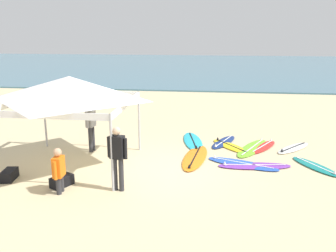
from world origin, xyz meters
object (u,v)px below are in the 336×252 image
at_px(surfboard_teal, 315,166).
at_px(surfboard_yellow, 231,146).
at_px(surfboard_cyan, 193,141).
at_px(canopy_tent, 70,88).
at_px(surfboard_purple, 254,166).
at_px(surfboard_red, 263,147).
at_px(person_black, 117,154).
at_px(surfboard_blue, 242,164).
at_px(surfboard_lime, 252,148).
at_px(gear_bag_by_pole, 62,181).
at_px(surfboard_orange, 195,157).
at_px(surfboard_navy, 224,142).
at_px(person_orange, 59,169).
at_px(gear_bag_near_tent, 9,175).
at_px(surfboard_white, 293,148).
at_px(person_grey, 91,123).

relative_size(surfboard_teal, surfboard_yellow, 0.97).
xyz_separation_m(surfboard_teal, surfboard_cyan, (-3.86, 2.12, -0.00)).
height_order(surfboard_teal, surfboard_cyan, same).
bearing_deg(canopy_tent, surfboard_purple, 5.53).
height_order(surfboard_red, person_black, person_black).
bearing_deg(surfboard_cyan, surfboard_blue, -52.57).
height_order(surfboard_lime, gear_bag_by_pole, gear_bag_by_pole).
relative_size(surfboard_cyan, person_black, 1.44).
xyz_separation_m(surfboard_yellow, gear_bag_by_pole, (-4.61, -3.98, 0.10)).
bearing_deg(surfboard_red, surfboard_lime, -154.88).
height_order(surfboard_orange, surfboard_navy, same).
relative_size(surfboard_blue, surfboard_purple, 1.02).
xyz_separation_m(person_orange, gear_bag_near_tent, (-1.76, 0.63, -0.52)).
bearing_deg(surfboard_teal, gear_bag_near_tent, -166.59).
relative_size(surfboard_cyan, surfboard_yellow, 1.30).
relative_size(surfboard_orange, gear_bag_by_pole, 4.43).
distance_m(surfboard_navy, gear_bag_by_pole, 6.24).
distance_m(surfboard_white, surfboard_orange, 3.66).
bearing_deg(person_black, surfboard_orange, 55.89).
bearing_deg(person_black, surfboard_blue, 34.72).
xyz_separation_m(surfboard_orange, person_grey, (-3.56, 0.28, 0.95)).
height_order(surfboard_white, surfboard_yellow, same).
bearing_deg(surfboard_orange, surfboard_cyan, 95.88).
height_order(surfboard_cyan, gear_bag_by_pole, gear_bag_by_pole).
height_order(surfboard_white, surfboard_navy, same).
relative_size(person_grey, person_orange, 1.43).
relative_size(canopy_tent, surfboard_navy, 1.84).
xyz_separation_m(surfboard_teal, surfboard_yellow, (-2.47, 1.67, -0.00)).
height_order(surfboard_white, gear_bag_by_pole, gear_bag_by_pole).
xyz_separation_m(canopy_tent, surfboard_red, (5.98, 2.48, -2.35)).
height_order(surfboard_red, person_grey, person_grey).
xyz_separation_m(surfboard_lime, person_orange, (-5.23, -4.29, 0.62)).
bearing_deg(surfboard_lime, surfboard_purple, -93.39).
distance_m(surfboard_lime, person_grey, 5.67).
distance_m(person_black, person_orange, 1.52).
xyz_separation_m(surfboard_blue, surfboard_purple, (0.35, -0.13, 0.00)).
relative_size(canopy_tent, gear_bag_by_pole, 5.86).
distance_m(surfboard_navy, person_grey, 4.86).
xyz_separation_m(surfboard_red, surfboard_purple, (-0.47, -1.95, -0.00)).
bearing_deg(gear_bag_near_tent, surfboard_yellow, 30.99).
bearing_deg(canopy_tent, surfboard_blue, 7.35).
xyz_separation_m(person_black, gear_bag_by_pole, (-1.57, 0.06, -0.85)).
xyz_separation_m(surfboard_orange, surfboard_navy, (0.95, 1.82, 0.00)).
relative_size(surfboard_orange, person_grey, 1.55).
bearing_deg(surfboard_red, person_orange, -141.43).
relative_size(surfboard_white, person_orange, 1.42).
height_order(surfboard_teal, person_grey, person_grey).
bearing_deg(surfboard_red, surfboard_navy, 163.05).
bearing_deg(surfboard_orange, gear_bag_by_pole, -142.10).
bearing_deg(surfboard_white, surfboard_lime, -172.47).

